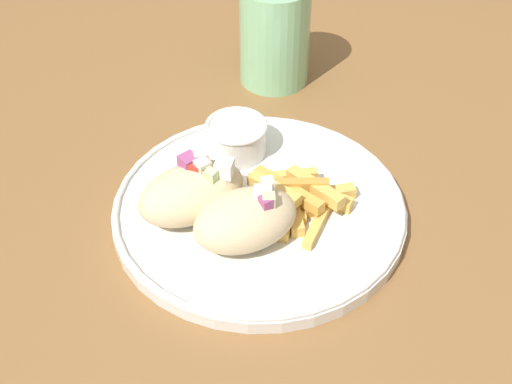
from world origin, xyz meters
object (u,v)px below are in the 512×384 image
Objects in this scene: pita_sandwich_near at (246,219)px; pita_sandwich_far at (192,192)px; plate at (256,210)px; sauce_ramekin at (236,136)px; water_glass at (275,39)px; fries_pile at (296,199)px.

pita_sandwich_far is at bearing 117.91° from pita_sandwich_near.
plate is 0.09m from sauce_ramekin.
plate is 2.64× the size of pita_sandwich_far.
pita_sandwich_near is 1.57× the size of sauce_ramekin.
pita_sandwich_far is at bearing 157.04° from plate.
plate is 2.34× the size of water_glass.
fries_pile is 0.95× the size of water_glass.
plate is 2.47× the size of fries_pile.
plate is at bearing -124.86° from water_glass.
fries_pile is (0.06, 0.01, -0.01)m from pita_sandwich_near.
water_glass is at bearing 56.44° from pita_sandwich_near.
sauce_ramekin reaches higher than fries_pile.
sauce_ramekin is (0.02, 0.09, 0.03)m from plate.
pita_sandwich_near is 0.06m from pita_sandwich_far.
fries_pile is 1.78× the size of sauce_ramekin.
pita_sandwich_far is at bearing 154.39° from fries_pile.
sauce_ramekin is 0.53× the size of water_glass.
water_glass is at bearing 55.14° from plate.
sauce_ramekin is at bearing -134.43° from water_glass.
pita_sandwich_near is 0.07m from fries_pile.
pita_sandwich_near is (-0.03, -0.03, 0.03)m from plate.
pita_sandwich_near is at bearing -125.92° from water_glass.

